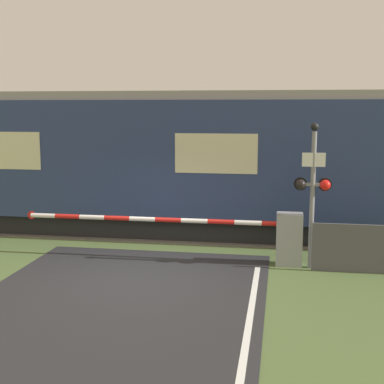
{
  "coord_description": "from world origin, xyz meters",
  "views": [
    {
      "loc": [
        3.01,
        -10.93,
        3.66
      ],
      "look_at": [
        0.84,
        1.99,
        1.57
      ],
      "focal_mm": 50.0,
      "sensor_mm": 36.0,
      "label": 1
    }
  ],
  "objects": [
    {
      "name": "track_bed",
      "position": [
        0.0,
        4.38,
        0.02
      ],
      "size": [
        36.0,
        3.2,
        0.13
      ],
      "color": "#666056",
      "rests_on": "ground_plane"
    },
    {
      "name": "signal_post",
      "position": [
        3.72,
        1.25,
        1.89
      ],
      "size": [
        0.84,
        0.26,
        3.32
      ],
      "color": "gray",
      "rests_on": "ground_plane"
    },
    {
      "name": "train",
      "position": [
        1.32,
        4.38,
        2.09
      ],
      "size": [
        21.62,
        3.09,
        4.09
      ],
      "color": "black",
      "rests_on": "ground_plane"
    },
    {
      "name": "crossing_barrier",
      "position": [
        2.62,
        1.39,
        0.69
      ],
      "size": [
        6.8,
        0.44,
        1.23
      ],
      "color": "gray",
      "rests_on": "ground_plane"
    },
    {
      "name": "ground_plane",
      "position": [
        0.0,
        0.0,
        0.0
      ],
      "size": [
        80.0,
        80.0,
        0.0
      ],
      "primitive_type": "plane",
      "color": "#4C6033"
    },
    {
      "name": "roadside_fence",
      "position": [
        5.02,
        1.04,
        0.55
      ],
      "size": [
        2.56,
        0.06,
        1.1
      ],
      "color": "#4C4C51",
      "rests_on": "ground_plane"
    }
  ]
}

